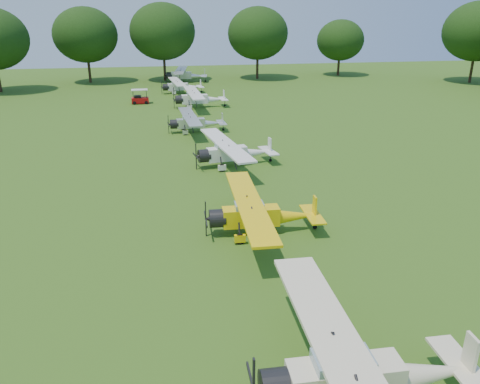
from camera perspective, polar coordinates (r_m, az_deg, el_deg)
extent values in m
plane|color=#274C13|center=(30.39, -1.83, -0.80)|extent=(160.00, 160.00, 0.00)
cylinder|color=black|center=(90.51, 26.41, 13.38)|extent=(0.44, 0.44, 4.81)
ellipsoid|color=black|center=(90.11, 27.04, 17.05)|extent=(11.23, 11.23, 9.55)
cylinder|color=black|center=(93.05, 11.92, 14.87)|extent=(0.44, 0.44, 3.70)
ellipsoid|color=black|center=(92.69, 12.14, 17.64)|extent=(8.63, 8.63, 7.34)
cylinder|color=black|center=(86.55, 2.13, 15.12)|extent=(0.44, 0.44, 4.51)
ellipsoid|color=black|center=(86.15, 2.18, 18.77)|extent=(10.52, 10.52, 8.94)
cylinder|color=black|center=(85.12, -9.18, 14.85)|extent=(0.44, 0.44, 4.74)
ellipsoid|color=black|center=(84.71, -9.42, 18.74)|extent=(11.05, 11.05, 9.39)
cylinder|color=black|center=(85.59, -17.91, 14.08)|extent=(0.44, 0.44, 4.49)
ellipsoid|color=black|center=(85.18, -18.34, 17.72)|extent=(10.47, 10.47, 8.90)
cube|color=beige|center=(15.30, 12.62, -21.42)|extent=(3.48, 1.12, 1.13)
cone|color=beige|center=(16.54, 22.64, -19.72)|extent=(3.05, 1.05, 0.97)
cube|color=#8CA5B2|center=(14.88, 12.40, -19.81)|extent=(1.75, 1.04, 0.59)
cube|color=beige|center=(14.70, 12.48, -19.01)|extent=(1.87, 11.48, 0.15)
cube|color=beige|center=(16.74, 26.23, -17.44)|extent=(0.12, 0.60, 1.40)
cube|color=beige|center=(16.98, 25.64, -18.82)|extent=(1.00, 3.05, 0.10)
cylinder|color=black|center=(16.54, 7.64, -20.93)|extent=(0.65, 0.19, 0.65)
cube|color=yellow|center=(25.32, 1.33, -2.99)|extent=(3.09, 1.02, 1.00)
cone|color=yellow|center=(25.90, 6.98, -2.93)|extent=(2.71, 0.96, 0.86)
cube|color=#8CA5B2|center=(25.09, 1.12, -1.90)|extent=(1.56, 0.94, 0.53)
cylinder|color=black|center=(25.11, -2.78, -3.23)|extent=(0.90, 1.03, 1.00)
cube|color=black|center=(25.07, -4.19, -3.30)|extent=(0.06, 0.12, 2.01)
cube|color=yellow|center=(25.00, 1.13, -1.40)|extent=(1.76, 10.19, 0.13)
cube|color=yellow|center=(25.96, 9.07, -1.83)|extent=(0.12, 0.53, 1.24)
cube|color=yellow|center=(26.10, 8.82, -2.71)|extent=(0.91, 2.71, 0.09)
cylinder|color=black|center=(24.46, -0.01, -5.76)|extent=(0.58, 0.17, 0.57)
cylinder|color=black|center=(26.59, -0.73, -3.45)|extent=(0.58, 0.17, 0.57)
cylinder|color=black|center=(26.48, 9.12, -4.25)|extent=(0.23, 0.08, 0.23)
cube|color=white|center=(36.52, -1.60, 4.70)|extent=(3.20, 1.37, 1.02)
cone|color=white|center=(37.38, 2.24, 4.85)|extent=(2.81, 1.27, 0.87)
cube|color=#8CA5B2|center=(36.34, -1.76, 5.49)|extent=(1.66, 1.11, 0.53)
cylinder|color=black|center=(36.04, -4.40, 4.42)|extent=(1.01, 1.12, 1.01)
cube|color=black|center=(35.90, -5.37, 4.32)|extent=(0.07, 0.12, 2.03)
cube|color=white|center=(36.28, -1.76, 5.86)|extent=(2.92, 10.35, 0.14)
cube|color=white|center=(37.59, 3.63, 5.69)|extent=(0.18, 0.54, 1.26)
cube|color=white|center=(37.68, 3.48, 5.04)|extent=(1.22, 2.80, 0.09)
cylinder|color=black|center=(35.41, -2.20, 2.93)|extent=(0.60, 0.24, 0.58)
cylinder|color=black|center=(37.63, -3.27, 4.02)|extent=(0.60, 0.24, 0.58)
cylinder|color=black|center=(37.98, 3.73, 3.90)|extent=(0.24, 0.11, 0.23)
cube|color=silver|center=(47.46, -6.02, 8.34)|extent=(2.82, 0.97, 0.91)
cone|color=silver|center=(47.83, -3.20, 8.36)|extent=(2.48, 0.91, 0.78)
cube|color=#8CA5B2|center=(47.34, -6.15, 8.89)|extent=(1.43, 0.87, 0.48)
cylinder|color=black|center=(47.28, -8.03, 8.20)|extent=(0.83, 0.95, 0.91)
cube|color=black|center=(47.24, -8.72, 8.15)|extent=(0.06, 0.11, 1.83)
cube|color=silver|center=(47.30, -6.16, 9.15)|extent=(1.75, 9.28, 0.12)
cube|color=silver|center=(47.89, -2.17, 8.93)|extent=(0.11, 0.48, 1.13)
cube|color=silver|center=(47.96, -2.27, 8.46)|extent=(0.87, 2.47, 0.08)
cylinder|color=black|center=(46.48, -6.67, 7.21)|extent=(0.53, 0.17, 0.52)
cylinder|color=black|center=(48.58, -6.99, 7.80)|extent=(0.53, 0.17, 0.52)
cylinder|color=black|center=(48.15, -2.05, 7.64)|extent=(0.21, 0.08, 0.21)
cube|color=white|center=(60.13, -5.56, 11.21)|extent=(3.28, 1.09, 1.07)
cone|color=white|center=(60.54, -2.94, 11.21)|extent=(2.87, 1.02, 0.91)
cube|color=#8CA5B2|center=(60.02, -5.68, 11.73)|extent=(1.66, 0.99, 0.56)
cylinder|color=black|center=(59.93, -7.43, 11.11)|extent=(0.95, 1.09, 1.06)
cube|color=black|center=(59.88, -8.07, 11.07)|extent=(0.07, 0.12, 2.13)
cube|color=white|center=(59.98, -5.69, 11.97)|extent=(1.88, 10.80, 0.14)
cube|color=white|center=(60.62, -1.98, 11.72)|extent=(0.12, 0.56, 1.32)
cube|color=white|center=(60.68, -2.07, 11.29)|extent=(0.97, 2.87, 0.09)
cylinder|color=black|center=(58.93, -6.17, 10.24)|extent=(0.61, 0.19, 0.61)
cylinder|color=black|center=(61.41, -6.45, 10.67)|extent=(0.61, 0.19, 0.61)
cylinder|color=black|center=(60.87, -1.87, 10.52)|extent=(0.25, 0.09, 0.24)
cube|color=white|center=(71.21, -7.60, 12.61)|extent=(3.04, 1.15, 0.97)
cone|color=white|center=(71.62, -5.56, 12.62)|extent=(2.67, 1.07, 0.84)
cube|color=#8CA5B2|center=(71.12, -7.69, 13.01)|extent=(1.56, 0.99, 0.51)
cylinder|color=black|center=(70.99, -9.04, 12.50)|extent=(0.92, 1.04, 0.97)
cube|color=black|center=(70.92, -9.53, 12.47)|extent=(0.07, 0.12, 1.95)
cube|color=white|center=(71.09, -7.70, 13.19)|extent=(2.25, 9.92, 0.13)
cube|color=white|center=(71.72, -4.82, 13.03)|extent=(0.14, 0.52, 1.21)
cube|color=white|center=(71.76, -4.89, 12.70)|extent=(1.03, 2.66, 0.08)
cylinder|color=black|center=(70.08, -8.04, 11.87)|extent=(0.57, 0.20, 0.56)
cylinder|color=black|center=(72.35, -8.30, 12.15)|extent=(0.57, 0.20, 0.56)
cylinder|color=black|center=(71.91, -4.72, 12.10)|extent=(0.23, 0.09, 0.22)
cube|color=silver|center=(83.00, -7.15, 13.93)|extent=(3.54, 1.48, 1.13)
cone|color=silver|center=(82.85, -5.08, 13.88)|extent=(3.11, 1.36, 0.97)
cube|color=#8CA5B2|center=(82.94, -7.24, 14.33)|extent=(1.84, 1.21, 0.59)
cylinder|color=black|center=(83.19, -8.59, 13.88)|extent=(1.11, 1.24, 1.12)
cube|color=black|center=(83.26, -9.08, 13.86)|extent=(0.08, 0.14, 2.25)
cube|color=silver|center=(82.91, -7.25, 14.52)|extent=(3.08, 11.49, 0.15)
cube|color=silver|center=(82.74, -4.33, 14.27)|extent=(0.19, 0.60, 1.40)
cube|color=silver|center=(82.80, -4.40, 13.94)|extent=(1.31, 3.10, 0.10)
cylinder|color=black|center=(81.86, -7.81, 13.23)|extent=(0.66, 0.26, 0.64)
cylinder|color=black|center=(84.50, -7.65, 13.49)|extent=(0.66, 0.26, 0.64)
cylinder|color=black|center=(82.91, -4.23, 13.33)|extent=(0.27, 0.12, 0.26)
cube|color=#A30B0C|center=(63.92, -12.07, 10.88)|extent=(2.23, 1.27, 0.70)
cube|color=black|center=(63.85, -12.38, 11.22)|extent=(0.93, 1.13, 0.45)
cube|color=white|center=(63.70, -12.17, 12.09)|extent=(2.14, 1.36, 0.08)
cylinder|color=black|center=(63.35, -12.74, 10.53)|extent=(0.44, 0.15, 0.44)
cylinder|color=black|center=(64.57, -12.74, 10.73)|extent=(0.44, 0.15, 0.44)
cylinder|color=black|center=(63.35, -11.36, 10.64)|extent=(0.44, 0.15, 0.44)
cylinder|color=black|center=(64.57, -11.39, 10.83)|extent=(0.44, 0.15, 0.44)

